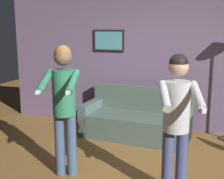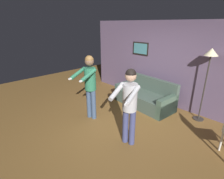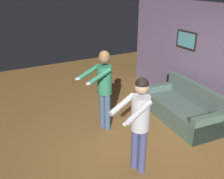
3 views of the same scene
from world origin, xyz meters
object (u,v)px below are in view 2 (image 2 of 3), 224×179
(person_standing_right, at_px, (129,101))
(couch, at_px, (145,97))
(torchiere_lamp, at_px, (210,62))
(person_standing_left, at_px, (90,82))

(person_standing_right, bearing_deg, couch, 116.09)
(couch, xyz_separation_m, person_standing_right, (0.91, -1.85, 0.75))
(couch, relative_size, torchiere_lamp, 1.01)
(couch, bearing_deg, torchiere_lamp, 12.19)
(person_standing_left, bearing_deg, torchiere_lamp, 44.38)
(torchiere_lamp, relative_size, person_standing_right, 1.15)
(couch, height_order, person_standing_left, person_standing_left)
(torchiere_lamp, distance_m, person_standing_right, 2.37)
(person_standing_left, xyz_separation_m, person_standing_right, (1.45, -0.10, -0.05))
(person_standing_left, height_order, person_standing_right, person_standing_left)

